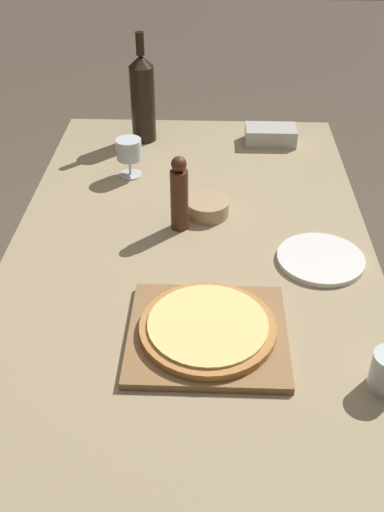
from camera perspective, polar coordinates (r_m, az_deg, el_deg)
name	(u,v)px	position (r m, az deg, el deg)	size (l,w,h in m)	color
ground_plane	(191,427)	(2.09, -0.12, -15.96)	(12.00, 12.00, 0.00)	brown
dining_table	(190,272)	(1.62, -0.15, -1.58)	(0.97, 1.68, 0.73)	#9E8966
cutting_board	(208,334)	(1.31, 1.50, -7.44)	(0.34, 0.32, 0.02)	olive
pizza	(208,327)	(1.30, 1.51, -6.78)	(0.30, 0.30, 0.02)	#BC7A3D
wine_bottle	(143,97)	(2.11, -4.72, 14.82)	(0.08, 0.08, 0.37)	black
pepper_mill	(179,195)	(1.61, -1.22, 5.83)	(0.05, 0.05, 0.22)	#4C2819
wine_glass	(129,151)	(1.89, -6.02, 9.93)	(0.08, 0.08, 0.12)	silver
small_bowl	(207,207)	(1.71, 1.48, 4.65)	(0.12, 0.12, 0.05)	tan
dinner_plate	(321,259)	(1.56, 12.15, -0.28)	(0.22, 0.22, 0.01)	white
food_container	(271,135)	(2.14, 7.49, 11.35)	(0.17, 0.10, 0.06)	#BCB7AD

